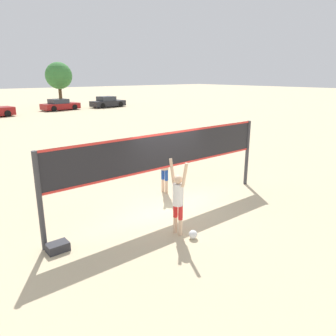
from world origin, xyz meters
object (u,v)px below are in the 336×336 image
at_px(player_spiker, 178,197).
at_px(tree_right_cluster, 59,76).
at_px(volleyball_net, 168,157).
at_px(volleyball, 193,234).
at_px(parked_car_mid, 60,105).
at_px(player_blocker, 165,163).
at_px(parked_car_near, 108,102).
at_px(gear_bag, 58,247).

height_order(player_spiker, tree_right_cluster, tree_right_cluster).
distance_m(volleyball_net, volleyball, 2.57).
height_order(volleyball, tree_right_cluster, tree_right_cluster).
bearing_deg(player_spiker, parked_car_mid, -16.91).
bearing_deg(player_blocker, tree_right_cluster, 163.84).
relative_size(volleyball_net, tree_right_cluster, 1.41).
xyz_separation_m(player_spiker, volleyball, (0.13, -0.45, -0.94)).
bearing_deg(volleyball_net, volleyball, -111.02).
distance_m(player_spiker, parked_car_near, 35.94).
distance_m(volleyball, parked_car_near, 36.29).
bearing_deg(parked_car_near, player_blocker, -120.62).
relative_size(parked_car_near, tree_right_cluster, 0.82).
relative_size(player_blocker, parked_car_near, 0.46).
relative_size(volleyball, parked_car_mid, 0.05).
height_order(volleyball, parked_car_near, parked_car_near).
xyz_separation_m(player_spiker, gear_bag, (-2.80, 1.15, -0.94)).
bearing_deg(tree_right_cluster, player_blocker, -106.16).
bearing_deg(volleyball_net, parked_car_near, 63.68).
bearing_deg(volleyball, player_spiker, 106.25).
xyz_separation_m(player_spiker, parked_car_near, (16.05, 32.16, -0.44)).
bearing_deg(tree_right_cluster, player_spiker, -107.57).
relative_size(player_spiker, gear_bag, 3.98).
bearing_deg(tree_right_cluster, volleyball, -107.17).
height_order(parked_car_near, tree_right_cluster, tree_right_cluster).
bearing_deg(gear_bag, tree_right_cluster, 67.79).
bearing_deg(volleyball, tree_right_cluster, 72.83).
xyz_separation_m(volleyball_net, player_spiker, (-0.86, -1.45, -0.64)).
relative_size(player_spiker, parked_car_near, 0.44).
height_order(volleyball, parked_car_mid, parked_car_mid).
distance_m(player_spiker, player_blocker, 3.21).
distance_m(volleyball_net, parked_car_mid, 32.31).
relative_size(volleyball, gear_bag, 0.45).
relative_size(player_blocker, volleyball, 9.25).
xyz_separation_m(gear_bag, tree_right_cluster, (14.07, 34.46, 3.79)).
height_order(volleyball_net, player_spiker, volleyball_net).
height_order(volleyball_net, volleyball, volleyball_net).
distance_m(player_spiker, volleyball, 1.05).
bearing_deg(gear_bag, player_spiker, -22.42).
bearing_deg(player_spiker, volleyball_net, -30.67).
xyz_separation_m(player_blocker, parked_car_near, (14.31, 29.46, -0.48)).
bearing_deg(gear_bag, volleyball, -28.67).
bearing_deg(parked_car_near, volleyball, -120.73).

